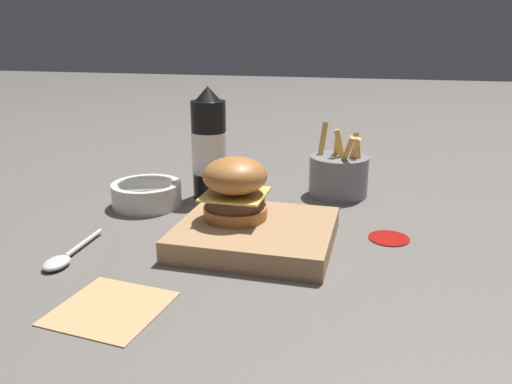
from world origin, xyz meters
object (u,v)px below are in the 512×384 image
Objects in this scene: fries_basket at (339,175)px; side_bowl at (147,194)px; burger at (235,188)px; serving_board at (256,234)px; spoon at (62,259)px; ketchup_bottle at (209,148)px.

fries_basket is 0.37m from side_bowl.
burger is at bearing -27.34° from side_bowl.
fries_basket reaches higher than serving_board.
serving_board is 0.28m from spoon.
ketchup_bottle is 0.36m from spoon.
burger is 0.27m from spoon.
burger is 0.30m from fries_basket.
burger reaches higher than serving_board.
spoon is (-0.25, -0.13, -0.01)m from serving_board.
spoon is at bearing -130.27° from fries_basket.
fries_basket is (0.10, 0.28, 0.02)m from serving_board.
ketchup_bottle is 1.52× the size of fries_basket.
fries_basket reaches higher than burger.
serving_board is 0.29m from fries_basket.
fries_basket is 1.11× the size of side_bowl.
serving_board is 1.60× the size of spoon.
spoon is (-0.35, -0.41, -0.04)m from fries_basket.
ketchup_bottle reaches higher than serving_board.
ketchup_bottle is 0.15m from side_bowl.
burger is at bearing -117.45° from fries_basket.
fries_basket reaches higher than spoon.
burger is 0.24m from side_bowl.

